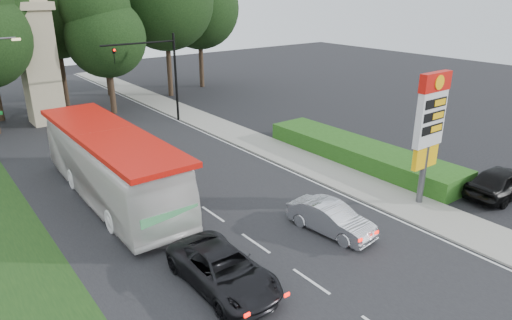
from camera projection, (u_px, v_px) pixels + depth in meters
ground at (320, 288)px, 17.09m from camera, size 120.00×120.00×0.00m
road_surface at (171, 185)px, 26.00m from camera, size 14.00×80.00×0.02m
sidewalk_right at (284, 154)px, 30.82m from camera, size 3.00×80.00×0.12m
hedge at (359, 153)px, 29.37m from camera, size 3.00×14.00×1.20m
gas_station_pylon at (430, 122)px, 22.24m from camera, size 2.10×0.45×6.85m
traffic_signal_mast at (160, 66)px, 36.50m from camera, size 6.10×0.35×7.20m
monument at (38, 61)px, 36.44m from camera, size 3.00×3.00×10.05m
tree_monument_right at (104, 21)px, 38.17m from camera, size 6.72×6.72×13.20m
transit_bus at (111, 166)px, 23.80m from camera, size 3.38×13.41×3.72m
sedan_silver at (331, 218)px, 20.80m from camera, size 1.98×4.40×1.40m
suv_charcoal at (223, 269)px, 16.98m from camera, size 2.40×5.21×1.45m
parked_car_black at (503, 182)px, 24.36m from camera, size 5.10×2.25×1.71m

